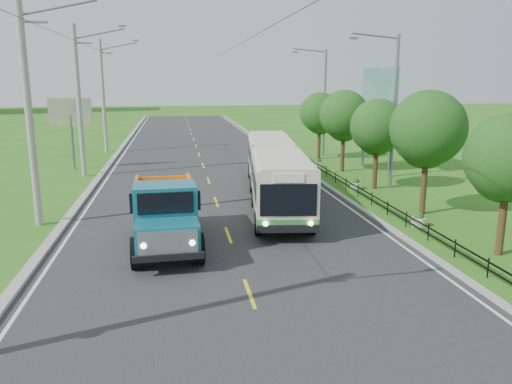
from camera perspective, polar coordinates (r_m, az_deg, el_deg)
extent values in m
plane|color=#2E6718|center=(15.63, -0.76, -11.56)|extent=(240.00, 240.00, 0.00)
cube|color=#28282B|center=(34.77, -5.68, 1.94)|extent=(14.00, 120.00, 0.02)
cube|color=#9E9E99|center=(35.06, -17.50, 1.61)|extent=(0.40, 120.00, 0.15)
cube|color=#9E9E99|center=(35.91, 5.79, 2.34)|extent=(0.30, 120.00, 0.10)
cube|color=silver|center=(35.00, -16.61, 1.56)|extent=(0.12, 120.00, 0.00)
cube|color=silver|center=(35.79, 5.02, 2.28)|extent=(0.12, 120.00, 0.00)
cube|color=yellow|center=(15.62, -0.76, -11.49)|extent=(0.12, 2.20, 0.00)
cube|color=black|center=(30.49, 10.26, 0.85)|extent=(0.04, 40.00, 0.60)
cylinder|color=gray|center=(23.96, -24.53, 8.13)|extent=(0.32, 0.32, 10.00)
cube|color=slate|center=(23.92, -24.18, 17.30)|extent=(1.20, 0.10, 0.10)
cylinder|color=gray|center=(35.68, -19.58, 9.63)|extent=(0.32, 0.32, 10.00)
cube|color=slate|center=(35.65, -19.22, 15.78)|extent=(1.20, 0.10, 0.10)
cube|color=slate|center=(35.42, -15.01, 17.85)|extent=(0.50, 0.18, 0.12)
cylinder|color=gray|center=(47.53, -17.07, 10.36)|extent=(0.32, 0.32, 10.00)
cube|color=slate|center=(47.51, -16.76, 14.97)|extent=(1.20, 0.10, 0.10)
cube|color=slate|center=(47.34, -13.59, 16.49)|extent=(0.50, 0.18, 0.12)
cylinder|color=#382314|center=(20.62, 26.35, -2.53)|extent=(0.28, 0.28, 2.97)
sphere|color=#254F16|center=(20.21, 26.96, 3.58)|extent=(3.18, 3.18, 3.18)
sphere|color=#254F16|center=(20.82, 26.43, 2.08)|extent=(2.33, 2.33, 2.33)
cylinder|color=#382314|center=(25.55, 18.67, 1.28)|extent=(0.28, 0.28, 3.36)
sphere|color=#254F16|center=(25.21, 19.07, 6.90)|extent=(3.60, 3.60, 3.60)
sphere|color=#254F16|center=(25.81, 18.83, 5.43)|extent=(2.64, 2.64, 2.64)
cylinder|color=#382314|center=(30.91, 13.50, 3.15)|extent=(0.28, 0.28, 3.02)
sphere|color=#254F16|center=(30.64, 13.72, 7.33)|extent=(3.24, 3.24, 3.24)
sphere|color=#254F16|center=(31.24, 13.64, 6.23)|extent=(2.38, 2.38, 2.38)
cylinder|color=#382314|center=(36.44, 9.89, 4.87)|extent=(0.28, 0.28, 3.25)
sphere|color=#254F16|center=(36.20, 10.03, 8.69)|extent=(3.48, 3.48, 3.48)
sphere|color=#254F16|center=(36.79, 10.03, 7.67)|extent=(2.55, 2.55, 2.55)
cylinder|color=#382314|center=(42.12, 7.22, 5.86)|extent=(0.28, 0.28, 3.08)
sphere|color=#254F16|center=(41.92, 7.31, 9.00)|extent=(3.30, 3.30, 3.30)
sphere|color=#254F16|center=(42.50, 7.35, 8.15)|extent=(2.42, 2.42, 2.42)
cylinder|color=slate|center=(30.99, 15.51, 8.63)|extent=(0.20, 0.20, 9.00)
cylinder|color=slate|center=(30.48, 13.51, 16.97)|extent=(2.80, 0.10, 0.34)
cube|color=slate|center=(30.00, 11.10, 16.86)|extent=(0.45, 0.16, 0.12)
cylinder|color=slate|center=(44.08, 7.85, 10.00)|extent=(0.20, 0.20, 9.00)
cylinder|color=slate|center=(43.72, 6.20, 15.80)|extent=(2.80, 0.10, 0.34)
cube|color=slate|center=(43.39, 4.48, 15.66)|extent=(0.45, 0.16, 0.12)
cylinder|color=silver|center=(23.61, 18.08, -3.27)|extent=(0.64, 0.64, 0.40)
sphere|color=#254F16|center=(23.54, 18.12, -2.68)|extent=(0.44, 0.44, 0.44)
cylinder|color=silver|center=(30.71, 11.31, 0.70)|extent=(0.64, 0.64, 0.40)
sphere|color=#254F16|center=(30.66, 11.33, 1.15)|extent=(0.44, 0.44, 0.44)
cylinder|color=silver|center=(38.17, 7.13, 3.14)|extent=(0.64, 0.64, 0.40)
sphere|color=#254F16|center=(38.13, 7.14, 3.51)|extent=(0.44, 0.44, 0.44)
cylinder|color=slate|center=(39.07, -20.24, 5.35)|extent=(0.20, 0.20, 4.00)
cube|color=yellow|center=(38.88, -20.49, 8.56)|extent=(3.00, 0.15, 2.00)
cylinder|color=slate|center=(34.96, 15.18, 5.75)|extent=(0.24, 0.24, 5.00)
cylinder|color=slate|center=(39.53, 12.20, 6.65)|extent=(0.24, 0.24, 5.00)
cube|color=#144C47|center=(37.03, 13.87, 11.30)|extent=(0.20, 6.00, 3.00)
cube|color=#33803D|center=(23.33, 2.79, -1.34)|extent=(3.40, 7.69, 0.55)
cube|color=beige|center=(23.07, 2.82, 1.63)|extent=(3.40, 7.69, 1.91)
cube|color=black|center=(23.06, 2.82, 1.65)|extent=(3.36, 7.10, 0.94)
cube|color=#33803D|center=(31.31, 1.55, 2.26)|extent=(3.34, 7.20, 0.55)
cube|color=beige|center=(31.11, 1.56, 4.49)|extent=(3.34, 7.20, 1.91)
cube|color=black|center=(31.11, 1.56, 4.51)|extent=(3.30, 6.61, 0.94)
cube|color=#4C4C4C|center=(27.25, 2.08, 2.75)|extent=(2.44, 1.28, 2.36)
cube|color=black|center=(19.46, 3.74, -0.94)|extent=(2.22, 0.34, 1.29)
cylinder|color=black|center=(21.09, 0.27, -3.61)|extent=(0.45, 1.06, 1.03)
cylinder|color=black|center=(21.29, 6.32, -3.52)|extent=(0.45, 1.06, 1.03)
cylinder|color=black|center=(25.78, -0.16, -0.60)|extent=(0.45, 1.06, 1.03)
cylinder|color=black|center=(25.95, 4.79, -0.56)|extent=(0.45, 1.06, 1.03)
cylinder|color=black|center=(29.07, -0.38, 0.92)|extent=(0.45, 1.06, 1.03)
cylinder|color=black|center=(29.22, 4.02, 0.94)|extent=(0.45, 1.06, 1.03)
cylinder|color=black|center=(33.55, -0.61, 2.49)|extent=(0.45, 1.06, 1.03)
cylinder|color=black|center=(33.68, 3.21, 2.51)|extent=(0.45, 1.06, 1.03)
cube|color=#14657B|center=(17.50, -10.09, -5.10)|extent=(2.23, 1.53, 1.03)
cube|color=#14657B|center=(18.85, -10.29, -2.19)|extent=(2.34, 1.74, 2.07)
cube|color=black|center=(18.73, -10.36, -0.66)|extent=(2.55, 1.44, 0.72)
cube|color=black|center=(19.91, -10.25, -4.33)|extent=(1.28, 6.24, 0.26)
cube|color=orange|center=(21.35, -10.48, -0.32)|extent=(2.50, 3.19, 1.34)
cylinder|color=black|center=(17.89, -13.54, -6.79)|extent=(0.41, 1.15, 1.14)
cylinder|color=black|center=(17.93, -6.55, -6.47)|extent=(0.41, 1.15, 1.14)
cylinder|color=black|center=(21.84, -13.23, -3.23)|extent=(0.41, 1.15, 1.14)
cylinder|color=black|center=(21.87, -7.53, -2.98)|extent=(0.41, 1.15, 1.14)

